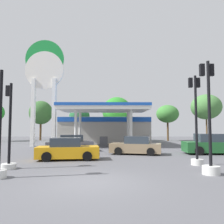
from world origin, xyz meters
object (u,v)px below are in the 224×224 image
Objects in this scene: car_3 at (68,150)px; tree_5 at (206,107)px; tree_3 at (117,111)px; tree_1 at (41,113)px; traffic_signal_2 at (196,132)px; tree_4 at (168,114)px; car_1 at (212,145)px; car_2 at (70,144)px; tree_2 at (79,117)px; station_pole_sign at (44,78)px; traffic_signal_1 at (9,143)px; car_4 at (136,146)px; traffic_signal_3 at (210,139)px.

tree_5 is (18.41, 20.86, 4.79)m from car_3.
tree_1 is at bearing 173.01° from tree_3.
traffic_signal_2 is 23.95m from tree_4.
tree_1 is (-19.82, 19.71, 3.89)m from car_1.
car_2 is 0.86× the size of traffic_signal_2.
car_2 is (-11.89, 2.16, -0.07)m from car_1.
tree_2 is 14.44m from tree_4.
station_pole_sign is at bearing -147.93° from tree_4.
traffic_signal_1 is at bearing -104.81° from tree_3.
station_pole_sign is 13.29m from tree_1.
car_3 is 22.02m from tree_3.
tree_1 reaches higher than car_1.
car_1 is 18.44m from tree_4.
car_4 is at bearing -111.94° from tree_4.
station_pole_sign reaches higher than tree_5.
car_2 is 0.63× the size of tree_3.
traffic_signal_3 is 0.79× the size of tree_1.
tree_1 is 1.14× the size of tree_4.
traffic_signal_2 reaches higher than car_2.
tree_4 reaches higher than traffic_signal_2.
car_1 is 19.76m from tree_5.
car_4 is (4.91, 3.01, -0.01)m from car_3.
tree_3 is (-7.09, 18.15, 4.03)m from car_1.
tree_3 is 14.40m from tree_5.
tree_5 reaches higher than tree_1.
tree_5 is at bearing 24.02° from station_pole_sign.
tree_4 is at bearing -4.73° from tree_2.
car_2 reaches higher than car_3.
traffic_signal_1 is (-13.58, -6.40, 0.57)m from car_1.
traffic_signal_2 is 0.98× the size of traffic_signal_3.
car_4 is 9.72m from traffic_signal_1.
station_pole_sign is at bearing 154.80° from car_1.
tree_4 is at bearing -4.50° from tree_1.
traffic_signal_1 is 10.30m from traffic_signal_2.
traffic_signal_2 is at bearing -56.68° from tree_1.
station_pole_sign reaches higher than car_1.
car_1 is at bearing -112.33° from tree_5.
car_3 is 0.95× the size of traffic_signal_1.
traffic_signal_3 is at bearing -100.53° from tree_4.
traffic_signal_2 is at bearing -16.10° from car_3.
station_pole_sign reaches higher than car_3.
car_4 is at bearing -127.10° from tree_5.
car_3 is 8.88m from traffic_signal_3.
tree_3 is at bearing 73.27° from car_2.
car_1 is 0.83× the size of tree_2.
tree_4 is at bearing -0.60° from tree_3.
traffic_signal_1 reaches higher than car_4.
traffic_signal_3 is (-3.73, -7.95, 0.86)m from car_1.
tree_4 is (13.00, 15.90, 3.66)m from car_2.
station_pole_sign is 18.84m from traffic_signal_2.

